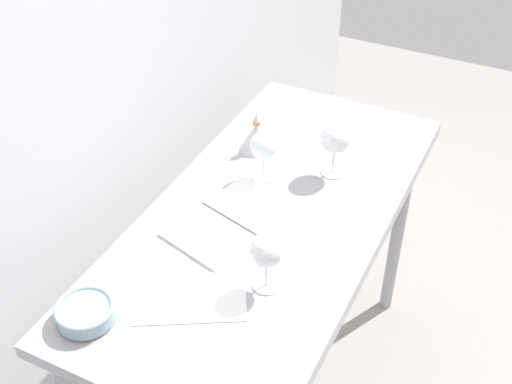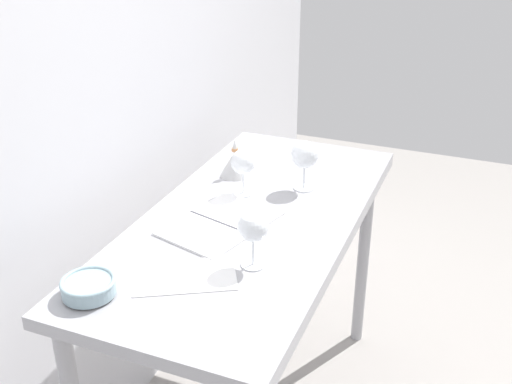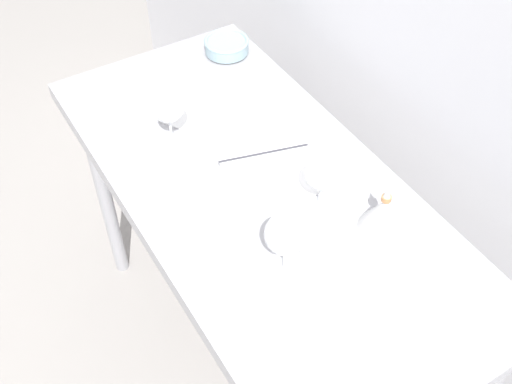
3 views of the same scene
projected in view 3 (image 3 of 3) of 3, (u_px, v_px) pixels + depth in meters
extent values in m
plane|color=#9C9792|center=(260.00, 358.00, 2.27)|extent=(6.00, 6.00, 0.00)
cube|color=#9C9CA1|center=(261.00, 190.00, 1.64)|extent=(1.40, 0.64, 0.04)
cube|color=#9C9CA1|center=(147.00, 242.00, 1.52)|extent=(1.40, 0.01, 0.05)
cylinder|color=#9C9CA1|center=(104.00, 194.00, 2.24)|extent=(0.05, 0.05, 0.86)
cylinder|color=#9C9CA1|center=(231.00, 143.00, 2.43)|extent=(0.05, 0.05, 0.86)
cylinder|color=white|center=(284.00, 270.00, 1.43)|extent=(0.07, 0.07, 0.00)
cylinder|color=white|center=(285.00, 258.00, 1.40)|extent=(0.01, 0.01, 0.09)
sphere|color=white|center=(286.00, 234.00, 1.34)|extent=(0.10, 0.10, 0.10)
cylinder|color=#5B1323|center=(286.00, 239.00, 1.35)|extent=(0.07, 0.07, 0.03)
cylinder|color=white|center=(172.00, 141.00, 1.73)|extent=(0.07, 0.07, 0.00)
cylinder|color=white|center=(171.00, 129.00, 1.70)|extent=(0.01, 0.01, 0.08)
sphere|color=white|center=(168.00, 106.00, 1.64)|extent=(0.09, 0.09, 0.09)
cylinder|color=maroon|center=(168.00, 111.00, 1.65)|extent=(0.06, 0.06, 0.03)
cylinder|color=white|center=(319.00, 207.00, 1.57)|extent=(0.07, 0.07, 0.00)
cylinder|color=white|center=(321.00, 195.00, 1.53)|extent=(0.01, 0.01, 0.08)
sphere|color=white|center=(323.00, 173.00, 1.48)|extent=(0.09, 0.09, 0.09)
cylinder|color=maroon|center=(323.00, 177.00, 1.49)|extent=(0.06, 0.06, 0.03)
cube|color=white|center=(255.00, 134.00, 1.75)|extent=(0.23, 0.29, 0.01)
cube|color=white|center=(273.00, 177.00, 1.63)|extent=(0.23, 0.29, 0.01)
cube|color=#3F3F47|center=(264.00, 154.00, 1.69)|extent=(0.07, 0.24, 0.01)
cube|color=white|center=(200.00, 100.00, 1.86)|extent=(0.28, 0.32, 0.00)
cylinder|color=#4C4C4C|center=(227.00, 52.00, 2.03)|extent=(0.13, 0.13, 0.01)
cylinder|color=#8CA8B2|center=(227.00, 46.00, 2.01)|extent=(0.14, 0.14, 0.04)
torus|color=#8CA8B2|center=(226.00, 41.00, 2.00)|extent=(0.14, 0.14, 0.01)
cone|color=silver|center=(383.00, 214.00, 1.49)|extent=(0.11, 0.11, 0.10)
cylinder|color=#C17F4C|center=(386.00, 198.00, 1.45)|extent=(0.02, 0.02, 0.01)
cone|color=silver|center=(388.00, 192.00, 1.43)|extent=(0.02, 0.02, 0.03)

